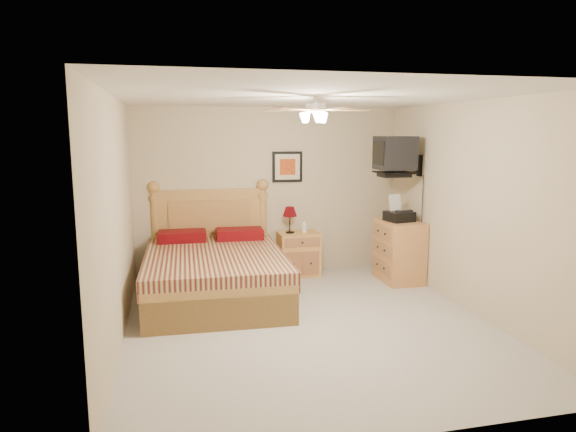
# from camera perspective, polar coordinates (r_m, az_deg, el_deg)

# --- Properties ---
(floor) EXTENTS (4.50, 4.50, 0.00)m
(floor) POSITION_cam_1_polar(r_m,az_deg,el_deg) (5.91, 2.32, -11.90)
(floor) COLOR #A8A298
(floor) RESTS_ON ground
(ceiling) EXTENTS (4.00, 4.50, 0.04)m
(ceiling) POSITION_cam_1_polar(r_m,az_deg,el_deg) (5.52, 2.49, 13.08)
(ceiling) COLOR white
(ceiling) RESTS_ON ground
(wall_back) EXTENTS (4.00, 0.04, 2.50)m
(wall_back) POSITION_cam_1_polar(r_m,az_deg,el_deg) (7.75, -2.06, 2.73)
(wall_back) COLOR tan
(wall_back) RESTS_ON ground
(wall_front) EXTENTS (4.00, 0.04, 2.50)m
(wall_front) POSITION_cam_1_polar(r_m,az_deg,el_deg) (3.51, 12.32, -5.54)
(wall_front) COLOR tan
(wall_front) RESTS_ON ground
(wall_left) EXTENTS (0.04, 4.50, 2.50)m
(wall_left) POSITION_cam_1_polar(r_m,az_deg,el_deg) (5.40, -18.50, -0.61)
(wall_left) COLOR tan
(wall_left) RESTS_ON ground
(wall_right) EXTENTS (0.04, 4.50, 2.50)m
(wall_right) POSITION_cam_1_polar(r_m,az_deg,el_deg) (6.40, 19.91, 0.80)
(wall_right) COLOR tan
(wall_right) RESTS_ON ground
(bed) EXTENTS (1.78, 2.29, 1.45)m
(bed) POSITION_cam_1_polar(r_m,az_deg,el_deg) (6.60, -8.17, -3.12)
(bed) COLOR #A66D31
(bed) RESTS_ON ground
(nightstand) EXTENTS (0.60, 0.45, 0.65)m
(nightstand) POSITION_cam_1_polar(r_m,az_deg,el_deg) (7.76, 1.18, -4.21)
(nightstand) COLOR #C0823A
(nightstand) RESTS_ON ground
(table_lamp) EXTENTS (0.26, 0.26, 0.40)m
(table_lamp) POSITION_cam_1_polar(r_m,az_deg,el_deg) (7.64, 0.21, -0.42)
(table_lamp) COLOR #5B070E
(table_lamp) RESTS_ON nightstand
(lotion_bottle) EXTENTS (0.09, 0.09, 0.21)m
(lotion_bottle) POSITION_cam_1_polar(r_m,az_deg,el_deg) (7.67, 1.84, -1.11)
(lotion_bottle) COLOR white
(lotion_bottle) RESTS_ON nightstand
(framed_picture) EXTENTS (0.46, 0.04, 0.46)m
(framed_picture) POSITION_cam_1_polar(r_m,az_deg,el_deg) (7.75, -0.08, 5.49)
(framed_picture) COLOR black
(framed_picture) RESTS_ON wall_back
(dresser) EXTENTS (0.53, 0.75, 0.88)m
(dresser) POSITION_cam_1_polar(r_m,az_deg,el_deg) (7.60, 12.24, -3.80)
(dresser) COLOR #B6773D
(dresser) RESTS_ON ground
(fax_machine) EXTENTS (0.41, 0.43, 0.37)m
(fax_machine) POSITION_cam_1_polar(r_m,az_deg,el_deg) (7.44, 12.28, 0.84)
(fax_machine) COLOR black
(fax_machine) RESTS_ON dresser
(magazine_lower) EXTENTS (0.25, 0.29, 0.02)m
(magazine_lower) POSITION_cam_1_polar(r_m,az_deg,el_deg) (7.74, 11.41, -0.11)
(magazine_lower) COLOR #C4B39A
(magazine_lower) RESTS_ON dresser
(magazine_upper) EXTENTS (0.22, 0.28, 0.02)m
(magazine_upper) POSITION_cam_1_polar(r_m,az_deg,el_deg) (7.76, 11.26, 0.08)
(magazine_upper) COLOR gray
(magazine_upper) RESTS_ON magazine_lower
(wall_tv) EXTENTS (0.56, 0.46, 0.58)m
(wall_tv) POSITION_cam_1_polar(r_m,az_deg,el_deg) (7.39, 12.84, 6.55)
(wall_tv) COLOR black
(wall_tv) RESTS_ON wall_right
(ceiling_fan) EXTENTS (1.14, 1.14, 0.28)m
(ceiling_fan) POSITION_cam_1_polar(r_m,az_deg,el_deg) (5.32, 3.07, 11.71)
(ceiling_fan) COLOR silver
(ceiling_fan) RESTS_ON ceiling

